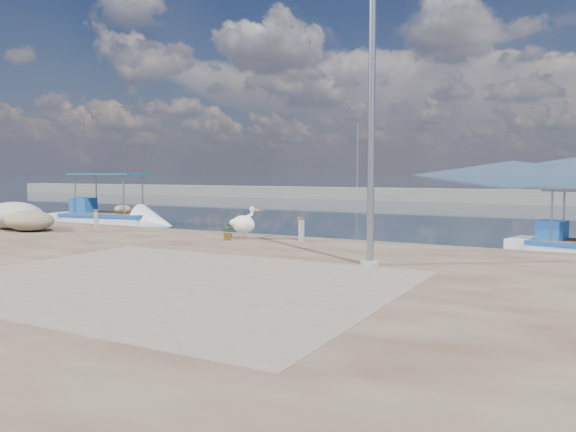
{
  "coord_description": "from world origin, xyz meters",
  "views": [
    {
      "loc": [
        8.39,
        -11.59,
        2.66
      ],
      "look_at": [
        0.0,
        3.8,
        1.3
      ],
      "focal_mm": 35.0,
      "sensor_mm": 36.0,
      "label": 1
    }
  ],
  "objects_px": {
    "boat_left": "(109,221)",
    "lamp_post": "(372,123)",
    "bollard_near": "(301,228)",
    "pelican": "(244,224)"
  },
  "relations": [
    {
      "from": "boat_left",
      "to": "lamp_post",
      "type": "relative_size",
      "value": 0.95
    },
    {
      "from": "pelican",
      "to": "bollard_near",
      "type": "distance_m",
      "value": 1.92
    },
    {
      "from": "bollard_near",
      "to": "pelican",
      "type": "bearing_deg",
      "value": -165.99
    },
    {
      "from": "pelican",
      "to": "bollard_near",
      "type": "xyz_separation_m",
      "value": [
        1.86,
        0.47,
        -0.09
      ]
    },
    {
      "from": "bollard_near",
      "to": "lamp_post",
      "type": "bearing_deg",
      "value": -43.66
    },
    {
      "from": "boat_left",
      "to": "pelican",
      "type": "relative_size",
      "value": 5.93
    },
    {
      "from": "lamp_post",
      "to": "bollard_near",
      "type": "xyz_separation_m",
      "value": [
        -3.56,
        3.4,
        -2.88
      ]
    },
    {
      "from": "boat_left",
      "to": "lamp_post",
      "type": "height_order",
      "value": "lamp_post"
    },
    {
      "from": "pelican",
      "to": "boat_left",
      "type": "bearing_deg",
      "value": 136.19
    },
    {
      "from": "boat_left",
      "to": "bollard_near",
      "type": "height_order",
      "value": "boat_left"
    }
  ]
}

